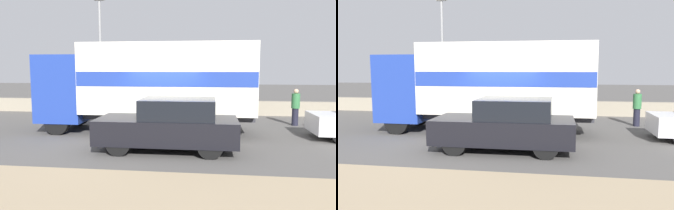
# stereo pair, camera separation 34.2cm
# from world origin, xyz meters

# --- Properties ---
(ground_plane) EXTENTS (80.00, 80.00, 0.00)m
(ground_plane) POSITION_xyz_m (0.00, 0.00, 0.00)
(ground_plane) COLOR #514F4C
(stone_wall_backdrop) EXTENTS (60.00, 0.35, 0.76)m
(stone_wall_backdrop) POSITION_xyz_m (0.00, 7.63, 0.38)
(stone_wall_backdrop) COLOR gray
(stone_wall_backdrop) RESTS_ON ground_plane
(street_lamp) EXTENTS (0.56, 0.28, 6.23)m
(street_lamp) POSITION_xyz_m (-4.23, 7.01, 3.65)
(street_lamp) COLOR gray
(street_lamp) RESTS_ON ground_plane
(box_truck) EXTENTS (8.24, 2.57, 3.43)m
(box_truck) POSITION_xyz_m (-0.68, 2.52, 1.97)
(box_truck) COLOR navy
(box_truck) RESTS_ON ground_plane
(car_hatchback) EXTENTS (4.22, 1.82, 1.60)m
(car_hatchback) POSITION_xyz_m (0.42, -0.31, 0.80)
(car_hatchback) COLOR black
(car_hatchback) RESTS_ON ground_plane
(pedestrian) EXTENTS (0.35, 0.35, 1.60)m
(pedestrian) POSITION_xyz_m (5.31, 4.70, 0.83)
(pedestrian) COLOR #1E1E2D
(pedestrian) RESTS_ON ground_plane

